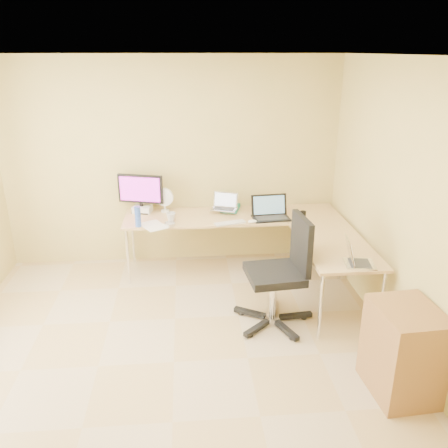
{
  "coord_description": "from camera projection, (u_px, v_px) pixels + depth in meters",
  "views": [
    {
      "loc": [
        0.15,
        -3.47,
        2.64
      ],
      "look_at": [
        0.55,
        1.1,
        0.9
      ],
      "focal_mm": 36.96,
      "sensor_mm": 36.0,
      "label": 1
    }
  ],
  "objects": [
    {
      "name": "keyboard",
      "position": [
        230.0,
        223.0,
        5.39
      ],
      "size": [
        0.38,
        0.2,
        0.02
      ],
      "primitive_type": "cube",
      "rotation": [
        0.0,
        0.0,
        0.27
      ],
      "color": "silver",
      "rests_on": "desk_main"
    },
    {
      "name": "wall_right",
      "position": [
        419.0,
        220.0,
        3.86
      ],
      "size": [
        0.0,
        4.5,
        4.5
      ],
      "primitive_type": "plane",
      "rotation": [
        1.57,
        0.0,
        -1.57
      ],
      "color": "tan",
      "rests_on": "ground"
    },
    {
      "name": "white_box",
      "position": [
        142.0,
        209.0,
        5.76
      ],
      "size": [
        0.26,
        0.21,
        0.08
      ],
      "primitive_type": "cube",
      "rotation": [
        0.0,
        0.0,
        -0.25
      ],
      "color": "silver",
      "rests_on": "desk_main"
    },
    {
      "name": "laptop_black",
      "position": [
        271.0,
        208.0,
        5.5
      ],
      "size": [
        0.46,
        0.36,
        0.28
      ],
      "primitive_type": "cube",
      "rotation": [
        0.0,
        0.0,
        0.09
      ],
      "color": "black",
      "rests_on": "desk_main"
    },
    {
      "name": "cabinet",
      "position": [
        403.0,
        353.0,
        3.69
      ],
      "size": [
        0.51,
        0.62,
        0.81
      ],
      "primitive_type": "cube",
      "rotation": [
        0.0,
        0.0,
        0.07
      ],
      "color": "#A96640",
      "rests_on": "ground"
    },
    {
      "name": "laptop_center",
      "position": [
        224.0,
        202.0,
        5.69
      ],
      "size": [
        0.37,
        0.33,
        0.2
      ],
      "primitive_type": "cube",
      "rotation": [
        0.0,
        0.0,
        -0.36
      ],
      "color": "silver",
      "rests_on": "desk_main"
    },
    {
      "name": "desk_return",
      "position": [
        332.0,
        275.0,
        4.96
      ],
      "size": [
        0.7,
        1.3,
        0.73
      ],
      "primitive_type": "cube",
      "color": "tan",
      "rests_on": "ground"
    },
    {
      "name": "ceiling",
      "position": [
        160.0,
        56.0,
        3.23
      ],
      "size": [
        4.5,
        4.5,
        0.0
      ],
      "primitive_type": "plane",
      "rotation": [
        3.14,
        0.0,
        0.0
      ],
      "color": "white",
      "rests_on": "ground"
    },
    {
      "name": "black_cup",
      "position": [
        303.0,
        216.0,
        5.46
      ],
      "size": [
        0.09,
        0.09,
        0.12
      ],
      "primitive_type": "cylinder",
      "rotation": [
        0.0,
        0.0,
        0.36
      ],
      "color": "black",
      "rests_on": "desk_main"
    },
    {
      "name": "monitor",
      "position": [
        141.0,
        194.0,
        5.69
      ],
      "size": [
        0.6,
        0.33,
        0.49
      ],
      "primitive_type": "cube",
      "rotation": [
        0.0,
        0.0,
        -0.28
      ],
      "color": "black",
      "rests_on": "desk_main"
    },
    {
      "name": "water_bottle",
      "position": [
        138.0,
        217.0,
        5.27
      ],
      "size": [
        0.08,
        0.08,
        0.24
      ],
      "primitive_type": "cylinder",
      "rotation": [
        0.0,
        0.0,
        -0.16
      ],
      "color": "#2D4CA5",
      "rests_on": "desk_main"
    },
    {
      "name": "wall_back",
      "position": [
        173.0,
        163.0,
        5.79
      ],
      "size": [
        4.5,
        0.0,
        4.5
      ],
      "primitive_type": "plane",
      "rotation": [
        1.57,
        0.0,
        0.0
      ],
      "color": "tan",
      "rests_on": "ground"
    },
    {
      "name": "office_chair",
      "position": [
        274.0,
        279.0,
        4.59
      ],
      "size": [
        0.75,
        0.75,
        1.15
      ],
      "primitive_type": "cube",
      "rotation": [
        0.0,
        0.0,
        0.1
      ],
      "color": "black",
      "rests_on": "ground"
    },
    {
      "name": "mouse",
      "position": [
        252.0,
        221.0,
        5.41
      ],
      "size": [
        0.11,
        0.07,
        0.04
      ],
      "primitive_type": "ellipsoid",
      "rotation": [
        0.0,
        0.0,
        0.05
      ],
      "color": "white",
      "rests_on": "desk_main"
    },
    {
      "name": "mug",
      "position": [
        171.0,
        217.0,
        5.46
      ],
      "size": [
        0.14,
        0.14,
        0.11
      ],
      "primitive_type": "imported",
      "rotation": [
        0.0,
        0.0,
        -0.26
      ],
      "color": "silver",
      "rests_on": "desk_main"
    },
    {
      "name": "book_stack",
      "position": [
        230.0,
        208.0,
        5.85
      ],
      "size": [
        0.29,
        0.34,
        0.05
      ],
      "primitive_type": "cube",
      "rotation": [
        0.0,
        0.0,
        -0.3
      ],
      "color": "#20816C",
      "rests_on": "desk_main"
    },
    {
      "name": "desk_main",
      "position": [
        233.0,
        242.0,
        5.81
      ],
      "size": [
        2.65,
        0.7,
        0.73
      ],
      "primitive_type": "cube",
      "color": "tan",
      "rests_on": "ground"
    },
    {
      "name": "floor",
      "position": [
        174.0,
        362.0,
        4.16
      ],
      "size": [
        4.5,
        4.5,
        0.0
      ],
      "primitive_type": "plane",
      "color": "tan",
      "rests_on": "ground"
    },
    {
      "name": "cd_stack",
      "position": [
        170.0,
        224.0,
        5.33
      ],
      "size": [
        0.17,
        0.17,
        0.03
      ],
      "primitive_type": "cylinder",
      "rotation": [
        0.0,
        0.0,
        -0.41
      ],
      "color": "silver",
      "rests_on": "desk_main"
    },
    {
      "name": "papers",
      "position": [
        153.0,
        226.0,
        5.32
      ],
      "size": [
        0.37,
        0.41,
        0.01
      ],
      "primitive_type": "cube",
      "rotation": [
        0.0,
        0.0,
        0.51
      ],
      "color": "silver",
      "rests_on": "desk_main"
    },
    {
      "name": "laptop_return",
      "position": [
        361.0,
        254.0,
        4.33
      ],
      "size": [
        0.36,
        0.3,
        0.22
      ],
      "primitive_type": "cube",
      "rotation": [
        0.0,
        0.0,
        1.42
      ],
      "color": "silver",
      "rests_on": "desk_return"
    },
    {
      "name": "desk_fan",
      "position": [
        165.0,
        201.0,
        5.75
      ],
      "size": [
        0.27,
        0.27,
        0.29
      ],
      "primitive_type": "cylinder",
      "rotation": [
        0.0,
        0.0,
        -0.25
      ],
      "color": "white",
      "rests_on": "desk_main"
    }
  ]
}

